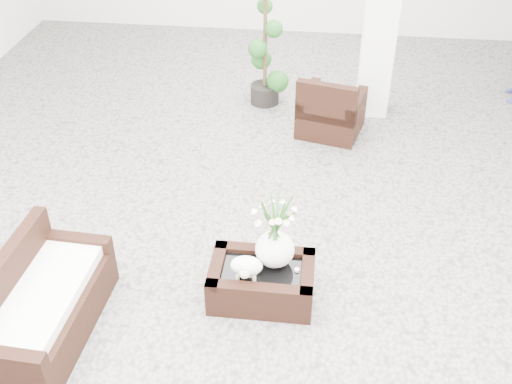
# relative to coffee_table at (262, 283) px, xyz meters

# --- Properties ---
(ground) EXTENTS (11.00, 11.00, 0.00)m
(ground) POSITION_rel_coffee_table_xyz_m (-0.13, 0.80, -0.16)
(ground) COLOR gray
(ground) RESTS_ON ground
(coffee_table) EXTENTS (0.90, 0.60, 0.31)m
(coffee_table) POSITION_rel_coffee_table_xyz_m (0.00, 0.00, 0.00)
(coffee_table) COLOR black
(coffee_table) RESTS_ON ground
(sheep_figurine) EXTENTS (0.28, 0.23, 0.21)m
(sheep_figurine) POSITION_rel_coffee_table_xyz_m (-0.12, -0.10, 0.26)
(sheep_figurine) COLOR white
(sheep_figurine) RESTS_ON coffee_table
(planter_narcissus) EXTENTS (0.44, 0.44, 0.80)m
(planter_narcissus) POSITION_rel_coffee_table_xyz_m (0.10, 0.10, 0.56)
(planter_narcissus) COLOR white
(planter_narcissus) RESTS_ON coffee_table
(tealight) EXTENTS (0.04, 0.04, 0.03)m
(tealight) POSITION_rel_coffee_table_xyz_m (0.30, 0.02, 0.17)
(tealight) COLOR white
(tealight) RESTS_ON coffee_table
(armchair) EXTENTS (0.88, 0.86, 0.78)m
(armchair) POSITION_rel_coffee_table_xyz_m (0.54, 2.98, 0.24)
(armchair) COLOR black
(armchair) RESTS_ON ground
(loveseat) EXTENTS (0.74, 1.43, 0.75)m
(loveseat) POSITION_rel_coffee_table_xyz_m (-1.70, -0.61, 0.22)
(loveseat) COLOR black
(loveseat) RESTS_ON ground
(topiary) EXTENTS (0.43, 0.43, 1.60)m
(topiary) POSITION_rel_coffee_table_xyz_m (-0.37, 3.66, 0.65)
(topiary) COLOR #1B4B18
(topiary) RESTS_ON ground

